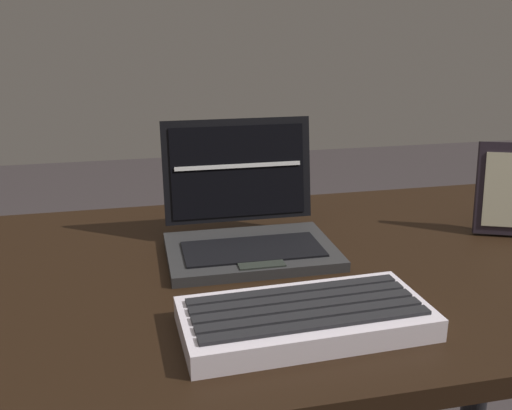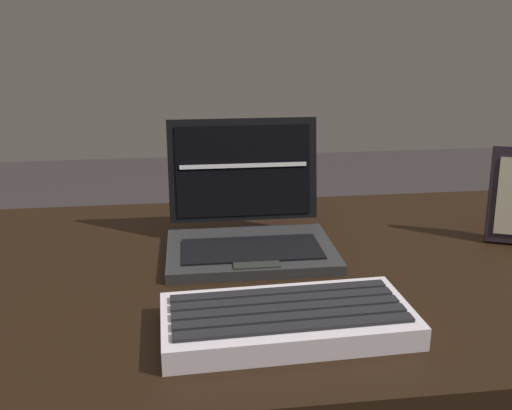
{
  "view_description": "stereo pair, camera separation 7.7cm",
  "coord_description": "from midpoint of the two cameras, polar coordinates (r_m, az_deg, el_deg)",
  "views": [
    {
      "loc": [
        -0.17,
        -0.76,
        1.1
      ],
      "look_at": [
        0.01,
        0.04,
        0.84
      ],
      "focal_mm": 40.21,
      "sensor_mm": 36.0,
      "label": 1
    },
    {
      "loc": [
        -0.1,
        -0.77,
        1.1
      ],
      "look_at": [
        0.01,
        0.04,
        0.84
      ],
      "focal_mm": 40.21,
      "sensor_mm": 36.0,
      "label": 2
    }
  ],
  "objects": [
    {
      "name": "desk",
      "position": [
        0.91,
        2.27,
        -13.56
      ],
      "size": [
        1.33,
        0.66,
        0.76
      ],
      "color": "black",
      "rests_on": "ground"
    },
    {
      "name": "laptop_front",
      "position": [
        0.9,
        1.48,
        -2.07
      ],
      "size": [
        0.26,
        0.21,
        0.2
      ],
      "color": "#2B2B2C",
      "rests_on": "desk"
    },
    {
      "name": "external_keyboard",
      "position": [
        0.68,
        6.41,
        -11.32
      ],
      "size": [
        0.3,
        0.15,
        0.03
      ],
      "color": "silver",
      "rests_on": "desk"
    }
  ]
}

